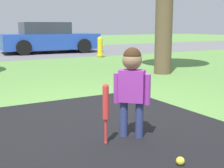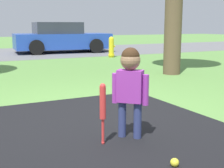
# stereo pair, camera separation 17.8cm
# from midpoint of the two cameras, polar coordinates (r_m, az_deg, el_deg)

# --- Properties ---
(ground_plane) EXTENTS (60.00, 60.00, 0.00)m
(ground_plane) POSITION_cam_midpoint_polar(r_m,az_deg,el_deg) (4.05, -2.68, -5.77)
(ground_plane) COLOR #5B8C42
(child) EXTENTS (0.29, 0.29, 0.93)m
(child) POSITION_cam_midpoint_polar(r_m,az_deg,el_deg) (3.14, 4.97, 0.71)
(child) COLOR navy
(child) RESTS_ON ground
(baseball_bat) EXTENTS (0.06, 0.06, 0.61)m
(baseball_bat) POSITION_cam_midpoint_polar(r_m,az_deg,el_deg) (2.99, 0.01, -3.91)
(baseball_bat) COLOR red
(baseball_bat) RESTS_ON ground
(sports_ball) EXTENTS (0.07, 0.07, 0.07)m
(sports_ball) POSITION_cam_midpoint_polar(r_m,az_deg,el_deg) (2.71, 13.28, -13.81)
(sports_ball) COLOR yellow
(sports_ball) RESTS_ON ground
(fire_hydrant) EXTENTS (0.26, 0.23, 0.75)m
(fire_hydrant) POSITION_cam_midpoint_polar(r_m,az_deg,el_deg) (11.41, 0.33, 6.75)
(fire_hydrant) COLOR yellow
(fire_hydrant) RESTS_ON ground
(parked_car) EXTENTS (4.14, 2.28, 1.28)m
(parked_car) POSITION_cam_midpoint_polar(r_m,az_deg,el_deg) (13.73, -8.93, 8.27)
(parked_car) COLOR #2347AD
(parked_car) RESTS_ON ground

